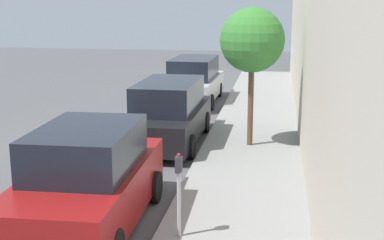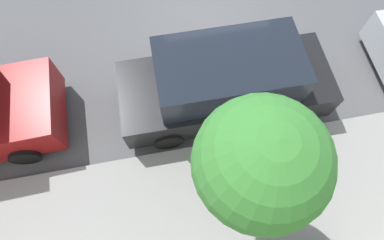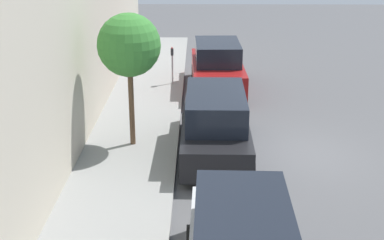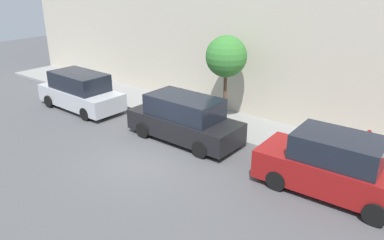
{
  "view_description": "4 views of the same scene",
  "coord_description": "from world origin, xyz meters",
  "px_view_note": "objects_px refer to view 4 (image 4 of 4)",
  "views": [
    {
      "loc": [
        5.59,
        -15.47,
        4.29
      ],
      "look_at": [
        3.28,
        -1.15,
        1.0
      ],
      "focal_mm": 50.0,
      "sensor_mm": 36.0,
      "label": 1
    },
    {
      "loc": [
        5.69,
        -1.45,
        6.93
      ],
      "look_at": [
        3.18,
        -0.98,
        1.0
      ],
      "focal_mm": 28.0,
      "sensor_mm": 36.0,
      "label": 2
    },
    {
      "loc": [
        2.9,
        14.48,
        6.49
      ],
      "look_at": [
        3.07,
        -0.17,
        1.0
      ],
      "focal_mm": 50.0,
      "sensor_mm": 36.0,
      "label": 3
    },
    {
      "loc": [
        -8.73,
        -9.17,
        6.55
      ],
      "look_at": [
        2.36,
        -0.47,
        1.0
      ],
      "focal_mm": 35.0,
      "sensor_mm": 36.0,
      "label": 4
    }
  ],
  "objects_px": {
    "parked_minivan_second": "(184,119)",
    "parking_meter_near": "(367,146)",
    "parked_minivan_third": "(80,92)",
    "street_tree": "(226,57)",
    "parked_suv_nearest": "(335,167)"
  },
  "relations": [
    {
      "from": "parked_minivan_second",
      "to": "parking_meter_near",
      "type": "xyz_separation_m",
      "value": [
        1.56,
        -6.72,
        0.16
      ]
    },
    {
      "from": "parked_minivan_third",
      "to": "street_tree",
      "type": "relative_size",
      "value": 1.26
    },
    {
      "from": "parked_minivan_second",
      "to": "parking_meter_near",
      "type": "distance_m",
      "value": 6.9
    },
    {
      "from": "parking_meter_near",
      "to": "street_tree",
      "type": "height_order",
      "value": "street_tree"
    },
    {
      "from": "parking_meter_near",
      "to": "parked_suv_nearest",
      "type": "bearing_deg",
      "value": 166.69
    },
    {
      "from": "parked_minivan_second",
      "to": "street_tree",
      "type": "distance_m",
      "value": 3.35
    },
    {
      "from": "parking_meter_near",
      "to": "street_tree",
      "type": "distance_m",
      "value": 6.75
    },
    {
      "from": "parking_meter_near",
      "to": "street_tree",
      "type": "xyz_separation_m",
      "value": [
        0.91,
        6.36,
        2.08
      ]
    },
    {
      "from": "parking_meter_near",
      "to": "parked_minivan_second",
      "type": "bearing_deg",
      "value": 103.08
    },
    {
      "from": "parked_suv_nearest",
      "to": "parked_minivan_third",
      "type": "height_order",
      "value": "parked_suv_nearest"
    },
    {
      "from": "parking_meter_near",
      "to": "street_tree",
      "type": "bearing_deg",
      "value": 81.89
    },
    {
      "from": "parked_minivan_third",
      "to": "street_tree",
      "type": "height_order",
      "value": "street_tree"
    },
    {
      "from": "street_tree",
      "to": "parked_minivan_third",
      "type": "bearing_deg",
      "value": 111.47
    },
    {
      "from": "parked_suv_nearest",
      "to": "parked_minivan_third",
      "type": "xyz_separation_m",
      "value": [
        -0.01,
        12.91,
        -0.01
      ]
    },
    {
      "from": "parked_suv_nearest",
      "to": "parking_meter_near",
      "type": "height_order",
      "value": "parked_suv_nearest"
    }
  ]
}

